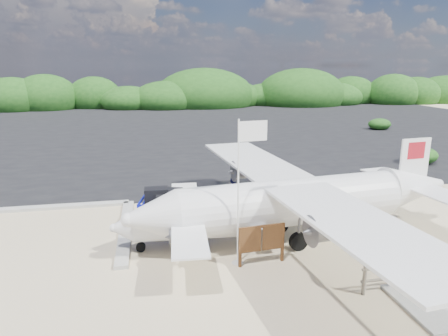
# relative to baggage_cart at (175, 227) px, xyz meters

# --- Properties ---
(ground) EXTENTS (160.00, 160.00, 0.00)m
(ground) POSITION_rel_baggage_cart_xyz_m (2.38, -1.44, 0.00)
(ground) COLOR beige
(asphalt_apron) EXTENTS (90.00, 50.00, 0.04)m
(asphalt_apron) POSITION_rel_baggage_cart_xyz_m (2.38, 28.56, 0.00)
(asphalt_apron) COLOR #B2B2B2
(asphalt_apron) RESTS_ON ground
(lagoon) EXTENTS (9.00, 7.00, 0.40)m
(lagoon) POSITION_rel_baggage_cart_xyz_m (-6.62, 0.06, 0.00)
(lagoon) COLOR #B2B2B2
(lagoon) RESTS_ON ground
(vegetation_band) EXTENTS (124.00, 8.00, 4.40)m
(vegetation_band) POSITION_rel_baggage_cart_xyz_m (2.38, 53.56, 0.00)
(vegetation_band) COLOR #B2B2B2
(vegetation_band) RESTS_ON ground
(fence) EXTENTS (6.40, 2.00, 1.10)m
(fence) POSITION_rel_baggage_cart_xyz_m (8.38, -6.44, 0.00)
(fence) COLOR #B2B2B2
(fence) RESTS_ON ground
(baggage_cart) EXTENTS (3.47, 2.43, 1.58)m
(baggage_cart) POSITION_rel_baggage_cart_xyz_m (0.00, 0.00, 0.00)
(baggage_cart) COLOR #0D16C7
(baggage_cart) RESTS_ON ground
(flagpole) EXTENTS (1.10, 0.59, 5.22)m
(flagpole) POSITION_rel_baggage_cart_xyz_m (1.99, -3.68, 0.00)
(flagpole) COLOR white
(flagpole) RESTS_ON ground
(signboard) EXTENTS (1.85, 0.35, 1.51)m
(signboard) POSITION_rel_baggage_cart_xyz_m (2.81, -3.91, 0.00)
(signboard) COLOR #533217
(signboard) RESTS_ON ground
(crew_a) EXTENTS (0.65, 0.48, 1.61)m
(crew_a) POSITION_rel_baggage_cart_xyz_m (2.14, -0.05, 0.81)
(crew_a) COLOR navy
(crew_a) RESTS_ON ground
(crew_b) EXTENTS (0.85, 0.75, 1.47)m
(crew_b) POSITION_rel_baggage_cart_xyz_m (3.11, 2.42, 0.73)
(crew_b) COLOR navy
(crew_b) RESTS_ON ground
(aircraft_large) EXTENTS (18.36, 18.36, 5.00)m
(aircraft_large) POSITION_rel_baggage_cart_xyz_m (11.40, 17.06, 0.00)
(aircraft_large) COLOR #B2B2B2
(aircraft_large) RESTS_ON ground
(aircraft_small) EXTENTS (6.79, 6.79, 2.30)m
(aircraft_small) POSITION_rel_baggage_cart_xyz_m (-10.45, 29.12, 0.00)
(aircraft_small) COLOR #B2B2B2
(aircraft_small) RESTS_ON ground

